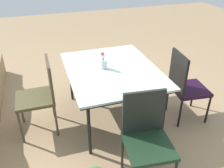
# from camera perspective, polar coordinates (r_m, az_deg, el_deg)

# --- Properties ---
(ground_plane) EXTENTS (12.00, 12.00, 0.00)m
(ground_plane) POSITION_cam_1_polar(r_m,az_deg,el_deg) (3.53, -1.23, -6.97)
(ground_plane) COLOR #9E7F5B
(dining_table) EXTENTS (1.41, 1.13, 0.75)m
(dining_table) POSITION_cam_1_polar(r_m,az_deg,el_deg) (3.11, 0.00, 2.89)
(dining_table) COLOR silver
(dining_table) RESTS_ON ground
(chair_far_side) EXTENTS (0.46, 0.46, 0.96)m
(chair_far_side) POSITION_cam_1_polar(r_m,az_deg,el_deg) (3.10, -16.36, -1.89)
(chair_far_side) COLOR brown
(chair_far_side) RESTS_ON ground
(chair_end_left) EXTENTS (0.49, 0.49, 0.96)m
(chair_end_left) POSITION_cam_1_polar(r_m,az_deg,el_deg) (2.40, 8.11, -11.67)
(chair_end_left) COLOR black
(chair_end_left) RESTS_ON ground
(chair_near_left) EXTENTS (0.48, 0.48, 0.97)m
(chair_near_left) POSITION_cam_1_polar(r_m,az_deg,el_deg) (3.32, 16.70, 0.02)
(chair_near_left) COLOR black
(chair_near_left) RESTS_ON ground
(flower_vase) EXTENTS (0.08, 0.08, 0.23)m
(flower_vase) POSITION_cam_1_polar(r_m,az_deg,el_deg) (3.05, -1.97, 5.16)
(flower_vase) COLOR silver
(flower_vase) RESTS_ON dining_table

